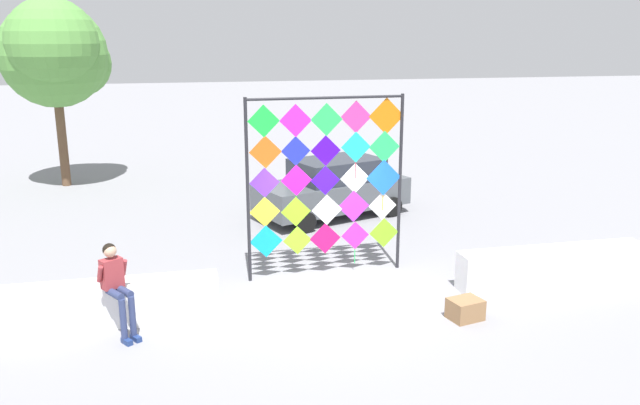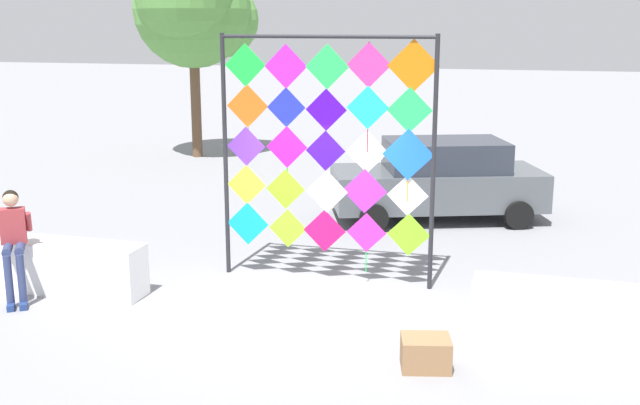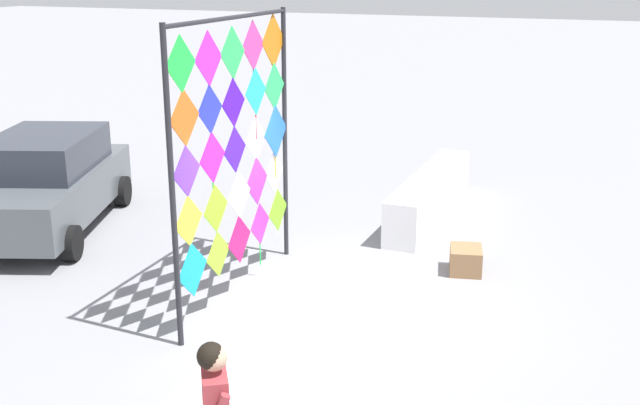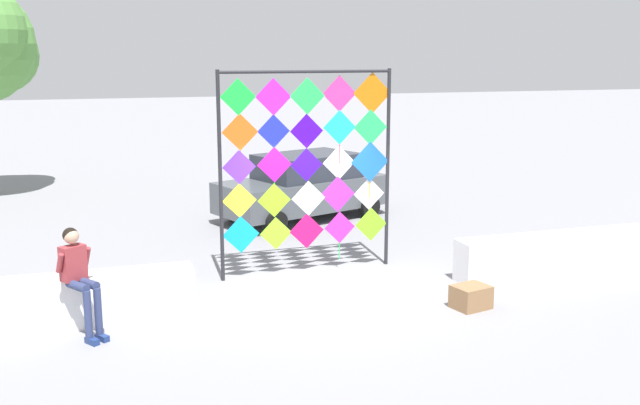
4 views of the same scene
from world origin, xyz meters
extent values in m
plane|color=gray|center=(0.00, 0.00, 0.00)|extent=(120.00, 120.00, 0.00)
cube|color=white|center=(-4.44, -0.26, 0.39)|extent=(4.06, 0.58, 0.79)
cube|color=white|center=(4.44, -0.26, 0.39)|extent=(4.06, 0.58, 0.79)
cylinder|color=#232328|center=(-1.65, 1.29, 1.92)|extent=(0.07, 0.07, 3.84)
cylinder|color=#232328|center=(1.64, 1.37, 1.92)|extent=(0.07, 0.07, 3.84)
cylinder|color=#232328|center=(0.00, 1.33, 3.79)|extent=(3.29, 0.13, 0.06)
cube|color=#0FA4D4|center=(-1.30, 1.29, 0.84)|extent=(0.70, 0.03, 0.70)
cube|color=#8EEE26|center=(-0.63, 1.31, 0.81)|extent=(0.62, 0.03, 0.62)
cube|color=#D11260|center=(-0.02, 1.32, 0.81)|extent=(0.68, 0.03, 0.68)
cube|color=#D428A5|center=(0.65, 1.33, 0.83)|extent=(0.62, 0.03, 0.62)
cylinder|color=#16E54F|center=(0.65, 1.34, 0.36)|extent=(0.02, 0.02, 0.33)
cube|color=#7DDE22|center=(1.30, 1.35, 0.84)|extent=(0.67, 0.03, 0.67)
cube|color=yellow|center=(-1.31, 1.30, 1.48)|extent=(0.64, 0.03, 0.64)
cube|color=#88DE20|center=(-0.66, 1.30, 1.45)|extent=(0.64, 0.03, 0.64)
cube|color=white|center=(0.01, 1.32, 1.44)|extent=(0.66, 0.03, 0.66)
cube|color=#A529E2|center=(0.61, 1.34, 1.48)|extent=(0.70, 0.03, 0.70)
cube|color=white|center=(1.26, 1.38, 1.45)|extent=(0.63, 0.03, 0.63)
cube|color=#682FED|center=(-1.30, 1.30, 2.10)|extent=(0.62, 0.03, 0.62)
cylinder|color=#A7E516|center=(-1.30, 1.31, 1.70)|extent=(0.02, 0.02, 0.18)
cube|color=#D916D8|center=(-0.63, 1.33, 2.11)|extent=(0.66, 0.03, 0.66)
cylinder|color=#16E518|center=(-0.63, 1.34, 1.68)|extent=(0.02, 0.02, 0.20)
cube|color=#350EF5|center=(-0.02, 1.34, 2.08)|extent=(0.63, 0.03, 0.63)
cube|color=white|center=(0.63, 1.36, 2.09)|extent=(0.65, 0.03, 0.65)
cube|color=blue|center=(1.26, 1.34, 2.08)|extent=(0.78, 0.03, 0.78)
cylinder|color=orange|center=(1.26, 1.35, 1.52)|extent=(0.02, 0.02, 0.33)
cube|color=orange|center=(-1.27, 1.31, 2.73)|extent=(0.67, 0.03, 0.67)
cylinder|color=#16A1E5|center=(-1.27, 1.32, 2.24)|extent=(0.02, 0.02, 0.31)
cube|color=#202DF0|center=(-0.64, 1.33, 2.73)|extent=(0.62, 0.03, 0.62)
cylinder|color=yellow|center=(-0.64, 1.34, 2.30)|extent=(0.02, 0.02, 0.24)
cube|color=#410AE3|center=(-0.01, 1.35, 2.71)|extent=(0.64, 0.03, 0.64)
cylinder|color=#B1E516|center=(-0.01, 1.36, 2.25)|extent=(0.02, 0.02, 0.27)
cube|color=#1EEAD9|center=(0.64, 1.34, 2.76)|extent=(0.65, 0.03, 0.65)
cylinder|color=red|center=(0.64, 1.35, 2.26)|extent=(0.02, 0.02, 0.35)
cube|color=#28D663|center=(1.26, 1.35, 2.74)|extent=(0.68, 0.03, 0.68)
cube|color=#1DE63E|center=(-1.29, 1.31, 3.36)|extent=(0.66, 0.03, 0.66)
cylinder|color=#E516C3|center=(-1.29, 1.32, 2.90)|extent=(0.02, 0.02, 0.27)
cube|color=#CB23F7|center=(-0.64, 1.33, 3.35)|extent=(0.68, 0.03, 0.68)
cylinder|color=#41E516|center=(-0.64, 1.34, 2.82)|extent=(0.02, 0.02, 0.38)
cube|color=#29E258|center=(0.01, 1.34, 3.35)|extent=(0.68, 0.03, 0.68)
cube|color=#E43493|center=(0.64, 1.36, 3.38)|extent=(0.68, 0.03, 0.68)
cylinder|color=#16E576|center=(0.64, 1.37, 2.92)|extent=(0.02, 0.02, 0.25)
cube|color=orange|center=(1.30, 1.38, 3.38)|extent=(0.78, 0.03, 0.78)
cylinder|color=#1682E5|center=(1.30, 1.39, 2.78)|extent=(0.02, 0.02, 0.42)
cylinder|color=navy|center=(-4.03, -1.08, 0.39)|extent=(0.11, 0.11, 0.79)
cylinder|color=navy|center=(-4.15, -0.90, 0.82)|extent=(0.35, 0.43, 0.13)
cube|color=navy|center=(-4.00, -1.13, 0.04)|extent=(0.21, 0.26, 0.09)
cylinder|color=navy|center=(-3.89, -0.99, 0.39)|extent=(0.11, 0.11, 0.79)
cylinder|color=navy|center=(-4.01, -0.80, 0.82)|extent=(0.35, 0.43, 0.13)
cube|color=navy|center=(-3.86, -1.04, 0.04)|extent=(0.21, 0.26, 0.09)
cube|color=#993338|center=(-4.20, -0.67, 1.11)|extent=(0.41, 0.36, 0.52)
sphere|color=tan|center=(-4.20, -0.67, 1.51)|extent=(0.22, 0.22, 0.22)
sphere|color=black|center=(-4.21, -0.65, 1.52)|extent=(0.22, 0.22, 0.22)
cylinder|color=#993338|center=(-4.37, -0.81, 1.16)|extent=(0.16, 0.19, 0.31)
cylinder|color=#993338|center=(-4.00, -0.57, 1.16)|extent=(0.16, 0.19, 0.31)
cube|color=#4C5156|center=(1.18, 5.73, 0.66)|extent=(4.63, 3.19, 0.76)
cube|color=#282D38|center=(1.33, 5.78, 1.35)|extent=(2.80, 2.33, 0.61)
cylinder|color=black|center=(0.14, 4.37, 0.28)|extent=(0.61, 0.41, 0.57)
cylinder|color=black|center=(-0.49, 6.09, 0.28)|extent=(0.61, 0.41, 0.57)
cylinder|color=black|center=(2.86, 5.37, 0.28)|extent=(0.61, 0.41, 0.57)
cylinder|color=black|center=(2.23, 7.09, 0.28)|extent=(0.61, 0.41, 0.57)
cube|color=olive|center=(1.97, -1.44, 0.19)|extent=(0.67, 0.59, 0.38)
camera|label=1|loc=(-2.94, -11.44, 5.04)|focal=36.11mm
camera|label=2|loc=(3.02, -9.86, 3.99)|focal=43.01mm
camera|label=3|loc=(-8.89, -3.46, 4.44)|focal=43.40mm
camera|label=4|loc=(-3.89, -11.57, 4.11)|focal=40.98mm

